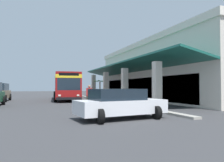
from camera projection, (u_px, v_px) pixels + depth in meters
name	position (u px, v px, depth m)	size (l,w,h in m)	color
ground	(130.00, 99.00, 27.64)	(120.00, 120.00, 0.00)	#38383A
curb_strip	(105.00, 100.00, 23.93)	(29.10, 0.50, 0.12)	#9E998E
plaza_building	(176.00, 72.00, 27.29)	(24.55, 14.63, 6.88)	beige
transit_bus	(66.00, 85.00, 26.36)	(11.38, 3.45, 3.34)	maroon
parked_sedan_white	(120.00, 104.00, 10.49)	(2.80, 4.59, 1.47)	silver
pedestrian	(89.00, 95.00, 16.68)	(0.51, 0.59, 1.72)	#726651
potted_palm	(100.00, 94.00, 31.08)	(1.92, 1.75, 2.60)	#4C4742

